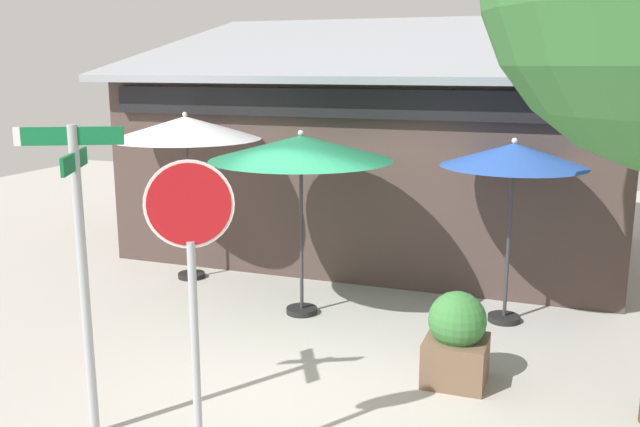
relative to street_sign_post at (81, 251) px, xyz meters
The scene contains 8 objects.
ground_plane 3.00m from the street_sign_post, 55.51° to the left, with size 28.00×28.00×0.10m, color #ADA8A0.
cafe_building 7.80m from the street_sign_post, 84.49° to the left, with size 8.99×5.76×4.48m.
street_sign_post is the anchor object (origin of this frame).
stop_sign 1.33m from the street_sign_post, 11.64° to the right, with size 0.63×0.36×2.73m.
patio_umbrella_ivory_left 4.95m from the street_sign_post, 109.68° to the left, with size 2.41×2.41×2.73m.
patio_umbrella_forest_green_center 3.80m from the street_sign_post, 79.60° to the left, with size 2.51×2.51×2.60m.
patio_umbrella_royal_blue_right 5.56m from the street_sign_post, 51.97° to the left, with size 1.91×1.91×2.53m.
sidewalk_planter 4.04m from the street_sign_post, 36.61° to the left, with size 0.67×0.67×1.04m.
Camera 1 is at (2.73, -6.80, 3.45)m, focal length 38.38 mm.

